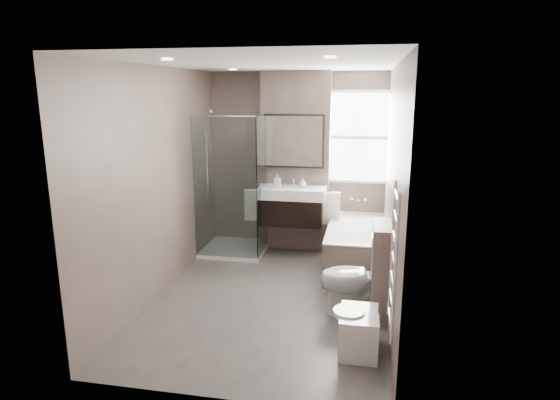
% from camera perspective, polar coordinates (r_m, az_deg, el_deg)
% --- Properties ---
extents(room, '(2.70, 3.90, 2.70)m').
position_cam_1_polar(room, '(5.14, -1.09, 1.67)').
color(room, '#4C4846').
rests_on(room, ground).
extents(vanity_pier, '(1.00, 0.25, 2.60)m').
position_cam_1_polar(vanity_pier, '(6.86, 1.93, 4.59)').
color(vanity_pier, '#63564E').
rests_on(vanity_pier, ground).
extents(vanity, '(0.95, 0.47, 0.66)m').
position_cam_1_polar(vanity, '(6.63, 1.43, -0.64)').
color(vanity, black).
rests_on(vanity, vanity_pier).
extents(mirror_cabinet, '(0.86, 0.08, 0.76)m').
position_cam_1_polar(mirror_cabinet, '(6.66, 1.74, 7.19)').
color(mirror_cabinet, black).
rests_on(mirror_cabinet, vanity_pier).
extents(towel_left, '(0.24, 0.06, 0.44)m').
position_cam_1_polar(towel_left, '(6.73, -3.30, -0.64)').
color(towel_left, white).
rests_on(towel_left, vanity_pier).
extents(towel_right, '(0.24, 0.06, 0.44)m').
position_cam_1_polar(towel_right, '(6.56, 6.24, -1.07)').
color(towel_right, white).
rests_on(towel_right, vanity_pier).
extents(shower_enclosure, '(0.90, 0.90, 2.00)m').
position_cam_1_polar(shower_enclosure, '(6.78, -4.96, -2.55)').
color(shower_enclosure, white).
rests_on(shower_enclosure, ground).
extents(bathtub, '(0.75, 1.60, 0.57)m').
position_cam_1_polar(bathtub, '(6.36, 9.22, -5.41)').
color(bathtub, '#63564E').
rests_on(bathtub, ground).
extents(window, '(0.98, 0.06, 1.33)m').
position_cam_1_polar(window, '(6.84, 9.62, 7.55)').
color(window, white).
rests_on(window, room).
extents(toilet, '(0.83, 0.57, 0.77)m').
position_cam_1_polar(toilet, '(5.10, 9.32, -9.38)').
color(toilet, white).
rests_on(toilet, ground).
extents(cistern_box, '(0.19, 0.55, 1.00)m').
position_cam_1_polar(cistern_box, '(5.03, 12.12, -8.41)').
color(cistern_box, '#63564E').
rests_on(cistern_box, ground).
extents(bidet, '(0.41, 0.48, 0.50)m').
position_cam_1_polar(bidet, '(4.46, 9.52, -15.47)').
color(bidet, white).
rests_on(bidet, ground).
extents(towel_radiator, '(0.03, 0.49, 1.10)m').
position_cam_1_polar(towel_radiator, '(3.55, 13.68, -7.08)').
color(towel_radiator, silver).
rests_on(towel_radiator, room).
extents(soap_bottle_a, '(0.08, 0.08, 0.18)m').
position_cam_1_polar(soap_bottle_a, '(6.57, -0.32, 2.36)').
color(soap_bottle_a, white).
rests_on(soap_bottle_a, vanity).
extents(soap_bottle_b, '(0.10, 0.10, 0.13)m').
position_cam_1_polar(soap_bottle_b, '(6.58, 2.79, 2.11)').
color(soap_bottle_b, white).
rests_on(soap_bottle_b, vanity).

